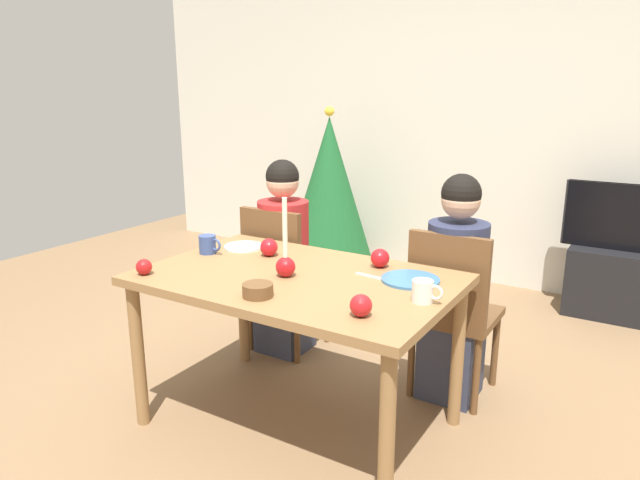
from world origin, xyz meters
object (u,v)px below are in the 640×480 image
object	(u,v)px
plate_left	(244,247)
apple_near_candle	(380,258)
chair_left	(281,271)
apple_by_left_plate	(361,305)
mug_left	(208,244)
person_left_child	(284,261)
christmas_tree	(329,190)
apple_far_edge	(269,247)
apple_by_right_mug	(144,267)
plate_right	(410,280)
dining_table	(297,293)
person_right_child	(455,292)
candle_centerpiece	(285,261)
bowl_walnuts	(258,290)
chair_right	(452,305)
tv	(626,218)
tv_stand	(617,283)
mug_right	(423,291)

from	to	relation	value
plate_left	apple_near_candle	distance (m)	0.76
chair_left	apple_by_left_plate	distance (m)	1.35
mug_left	apple_near_candle	distance (m)	0.88
person_left_child	plate_left	distance (m)	0.44
mug_left	christmas_tree	bearing A→B (deg)	102.94
apple_near_candle	apple_far_edge	world-z (taller)	same
christmas_tree	apple_by_right_mug	size ratio (longest dim) A/B	19.54
apple_near_candle	plate_right	bearing A→B (deg)	-28.70
dining_table	apple_by_left_plate	size ratio (longest dim) A/B	16.47
person_right_child	christmas_tree	bearing A→B (deg)	138.13
plate_right	candle_centerpiece	bearing A→B (deg)	-154.90
person_right_child	bowl_walnuts	bearing A→B (deg)	-118.57
chair_left	chair_right	bearing A→B (deg)	0.00
chair_right	mug_left	world-z (taller)	chair_right
plate_right	bowl_walnuts	world-z (taller)	bowl_walnuts
person_left_child	apple_far_edge	world-z (taller)	person_left_child
chair_right	tv	distance (m)	1.82
apple_far_edge	tv_stand	bearing A→B (deg)	55.61
candle_centerpiece	mug_right	bearing A→B (deg)	2.01
person_left_child	apple_by_right_mug	bearing A→B (deg)	-94.33
person_right_child	plate_left	bearing A→B (deg)	-158.61
person_right_child	tv_stand	xyz separation A→B (m)	(0.63, 1.66, -0.33)
person_left_child	candle_centerpiece	size ratio (longest dim) A/B	3.26
apple_far_edge	apple_near_candle	bearing A→B (deg)	12.46
chair_right	apple_far_edge	world-z (taller)	chair_right
chair_left	plate_right	world-z (taller)	chair_left
dining_table	candle_centerpiece	distance (m)	0.16
bowl_walnuts	christmas_tree	bearing A→B (deg)	114.12
bowl_walnuts	chair_right	bearing A→B (deg)	60.58
tv_stand	candle_centerpiece	distance (m)	2.69
person_left_child	person_right_child	size ratio (longest dim) A/B	1.00
candle_centerpiece	apple_near_candle	bearing A→B (deg)	48.93
dining_table	plate_left	bearing A→B (deg)	154.29
chair_left	person_right_child	size ratio (longest dim) A/B	0.77
mug_left	bowl_walnuts	world-z (taller)	mug_left
plate_left	christmas_tree	bearing A→B (deg)	106.74
chair_left	person_right_child	xyz separation A→B (m)	(1.05, 0.03, 0.06)
dining_table	bowl_walnuts	size ratio (longest dim) A/B	11.11
tv	apple_by_right_mug	xyz separation A→B (m)	(-1.75, -2.65, 0.08)
tv_stand	apple_by_right_mug	world-z (taller)	apple_by_right_mug
mug_left	mug_right	distance (m)	1.19
dining_table	christmas_tree	size ratio (longest dim) A/B	0.99
dining_table	chair_left	size ratio (longest dim) A/B	1.56
apple_by_right_mug	tv	bearing A→B (deg)	56.50
christmas_tree	plate_left	xyz separation A→B (m)	(0.54, -1.81, 0.02)
tv_stand	plate_left	size ratio (longest dim) A/B	3.10
person_left_child	mug_right	xyz separation A→B (m)	(1.13, -0.65, 0.23)
person_left_child	apple_by_left_plate	size ratio (longest dim) A/B	13.79
chair_left	plate_left	xyz separation A→B (m)	(0.03, -0.37, 0.24)
chair_right	person_left_child	world-z (taller)	person_left_child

